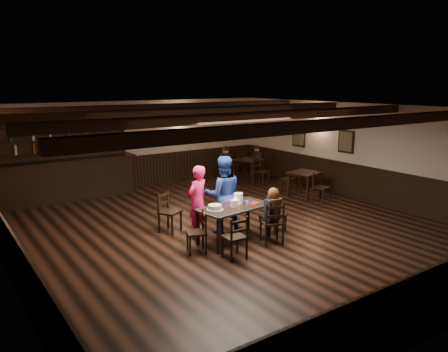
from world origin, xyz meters
TOP-DOWN VIEW (x-y plane):
  - ground at (0.00, 0.00)m, footprint 10.00×10.00m
  - room_shell at (0.01, 0.04)m, footprint 9.02×10.02m
  - dining_table at (-0.31, -0.69)m, footprint 1.63×0.95m
  - chair_near_left at (-0.86, -1.50)m, footprint 0.41×0.40m
  - chair_near_right at (0.21, -1.31)m, footprint 0.54×0.53m
  - chair_end_left at (-1.22, -0.81)m, footprint 0.48×0.49m
  - chair_end_right at (0.73, -0.72)m, footprint 0.36×0.38m
  - chair_far_pushed at (-1.18, 0.67)m, footprint 0.56×0.56m
  - woman_pink at (-0.79, -0.00)m, footprint 0.66×0.54m
  - man_blue at (-0.19, -0.07)m, footprint 1.02×0.93m
  - seated_person at (0.24, -1.25)m, footprint 0.31×0.46m
  - cake at (-0.79, -0.67)m, footprint 0.34×0.34m
  - plate_stack_a at (-0.35, -0.71)m, footprint 0.15×0.15m
  - plate_stack_b at (-0.13, -0.56)m, footprint 0.19×0.19m
  - tea_light at (-0.24, -0.58)m, footprint 0.05×0.05m
  - salt_shaker at (-0.00, -0.70)m, footprint 0.03×0.03m
  - pepper_shaker at (0.07, -0.71)m, footprint 0.04×0.04m
  - drink_glass at (-0.08, -0.57)m, footprint 0.08×0.08m
  - menu_red at (0.17, -0.70)m, footprint 0.31×0.25m
  - menu_blue at (0.16, -0.51)m, footprint 0.28×0.20m
  - bar_counter at (-2.33, 4.72)m, footprint 4.06×0.70m
  - back_table_a at (3.41, 1.02)m, footprint 0.93×0.93m
  - back_table_b at (3.37, 3.61)m, footprint 1.07×1.07m
  - bg_patron_left at (2.52, 3.70)m, footprint 0.31×0.42m
  - bg_patron_right at (3.89, 3.81)m, footprint 0.29×0.38m

SIDE VIEW (x-z plane):
  - ground at x=0.00m, z-range 0.00..0.00m
  - chair_end_right at x=0.73m, z-range 0.07..0.84m
  - chair_end_left at x=-1.22m, z-range 0.07..0.89m
  - chair_near_left at x=-0.86m, z-range 0.07..0.91m
  - chair_near_right at x=0.21m, z-range 0.08..0.98m
  - chair_far_pushed at x=-1.18m, z-range 0.08..0.98m
  - back_table_a at x=3.41m, z-range 0.27..1.02m
  - back_table_b at x=3.37m, z-range 0.28..1.03m
  - dining_table at x=-0.31m, z-range 0.29..1.05m
  - bar_counter at x=-2.33m, z-range -0.37..1.83m
  - menu_red at x=0.17m, z-range 0.75..0.76m
  - menu_blue at x=0.16m, z-range 0.75..0.76m
  - woman_pink at x=-0.79m, z-range 0.00..1.55m
  - tea_light at x=-0.24m, z-range 0.75..0.81m
  - salt_shaker at x=0.00m, z-range 0.75..0.84m
  - seated_person at x=0.24m, z-range 0.42..1.17m
  - cake at x=-0.79m, z-range 0.75..0.85m
  - pepper_shaker at x=0.07m, z-range 0.75..0.85m
  - bg_patron_right at x=3.89m, z-range 0.46..1.15m
  - drink_glass at x=-0.08m, z-range 0.75..0.87m
  - plate_stack_a at x=-0.35m, z-range 0.75..0.90m
  - man_blue at x=-0.19m, z-range 0.00..1.70m
  - bg_patron_left at x=2.52m, z-range 0.47..1.24m
  - plate_stack_b at x=-0.13m, z-range 0.75..0.98m
  - room_shell at x=0.01m, z-range 0.39..3.10m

